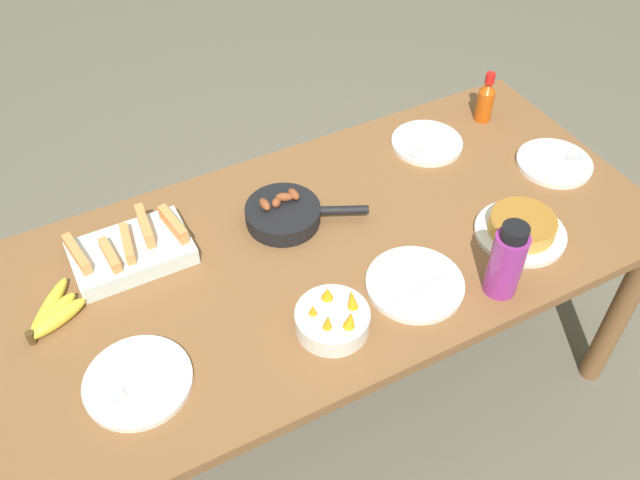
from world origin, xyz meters
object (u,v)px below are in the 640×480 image
(empty_plate_mid_edge, at_px, (138,382))
(banana_bunch, at_px, (52,315))
(skillet, at_px, (285,214))
(frittata_plate_center, at_px, (522,228))
(hot_sauce_bottle, at_px, (486,100))
(fruit_bowl_mango, at_px, (333,319))
(water_bottle, at_px, (507,261))
(empty_plate_far_left, at_px, (554,163))
(empty_plate_near_front, at_px, (427,143))
(empty_plate_far_right, at_px, (415,284))
(melon_tray, at_px, (132,250))

(empty_plate_mid_edge, bearing_deg, banana_bunch, 115.32)
(skillet, distance_m, empty_plate_mid_edge, 0.60)
(frittata_plate_center, xyz_separation_m, hot_sauce_bottle, (0.23, 0.47, 0.05))
(fruit_bowl_mango, xyz_separation_m, water_bottle, (0.43, -0.09, 0.07))
(empty_plate_far_left, height_order, fruit_bowl_mango, fruit_bowl_mango)
(empty_plate_near_front, distance_m, empty_plate_far_left, 0.38)
(skillet, height_order, empty_plate_mid_edge, skillet)
(empty_plate_far_left, distance_m, fruit_bowl_mango, 0.90)
(banana_bunch, height_order, hot_sauce_bottle, hot_sauce_bottle)
(banana_bunch, distance_m, fruit_bowl_mango, 0.67)
(banana_bunch, bearing_deg, empty_plate_mid_edge, -64.68)
(empty_plate_near_front, bearing_deg, empty_plate_mid_edge, -158.29)
(banana_bunch, xyz_separation_m, empty_plate_near_front, (1.17, 0.15, -0.01))
(empty_plate_near_front, height_order, empty_plate_far_right, same)
(empty_plate_near_front, distance_m, empty_plate_far_right, 0.58)
(empty_plate_near_front, bearing_deg, melon_tray, -177.27)
(melon_tray, relative_size, water_bottle, 1.40)
(fruit_bowl_mango, relative_size, water_bottle, 0.83)
(melon_tray, relative_size, fruit_bowl_mango, 1.69)
(skillet, bearing_deg, empty_plate_far_right, -36.92)
(skillet, relative_size, empty_plate_near_front, 1.45)
(melon_tray, height_order, skillet, melon_tray)
(water_bottle, bearing_deg, hot_sauce_bottle, 56.25)
(frittata_plate_center, height_order, empty_plate_far_left, frittata_plate_center)
(skillet, distance_m, hot_sauce_bottle, 0.78)
(skillet, bearing_deg, water_bottle, -25.78)
(empty_plate_near_front, height_order, empty_plate_mid_edge, same)
(frittata_plate_center, distance_m, empty_plate_mid_edge, 1.05)
(skillet, relative_size, empty_plate_mid_edge, 1.32)
(empty_plate_far_right, relative_size, hot_sauce_bottle, 1.47)
(skillet, relative_size, hot_sauce_bottle, 1.89)
(hot_sauce_bottle, bearing_deg, skillet, -170.23)
(skillet, height_order, water_bottle, water_bottle)
(water_bottle, relative_size, hot_sauce_bottle, 1.27)
(empty_plate_far_left, xyz_separation_m, empty_plate_mid_edge, (-1.33, -0.16, -0.00))
(frittata_plate_center, relative_size, empty_plate_near_front, 1.11)
(empty_plate_far_left, distance_m, empty_plate_mid_edge, 1.33)
(empty_plate_near_front, bearing_deg, hot_sauce_bottle, 7.53)
(empty_plate_near_front, distance_m, fruit_bowl_mango, 0.76)
(empty_plate_far_left, distance_m, water_bottle, 0.55)
(banana_bunch, distance_m, skillet, 0.64)
(melon_tray, bearing_deg, hot_sauce_bottle, 3.69)
(frittata_plate_center, height_order, fruit_bowl_mango, fruit_bowl_mango)
(melon_tray, distance_m, fruit_bowl_mango, 0.56)
(skillet, xyz_separation_m, water_bottle, (0.37, -0.46, 0.07))
(empty_plate_near_front, bearing_deg, fruit_bowl_mango, -140.91)
(water_bottle, bearing_deg, skillet, 128.55)
(frittata_plate_center, distance_m, empty_plate_near_front, 0.44)
(frittata_plate_center, bearing_deg, water_bottle, -143.51)
(frittata_plate_center, relative_size, empty_plate_far_left, 1.09)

